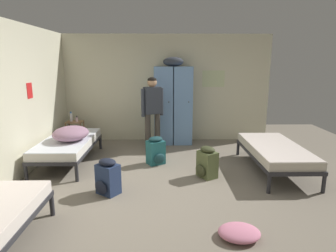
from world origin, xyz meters
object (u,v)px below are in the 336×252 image
at_px(bed_right, 275,151).
at_px(bedding_heap, 71,133).
at_px(shelf_unit, 75,131).
at_px(backpack_teal, 156,151).
at_px(person_traveler, 152,107).
at_px(lotion_bottle, 77,119).
at_px(locker_bank, 173,104).
at_px(bed_left_rear, 68,144).
at_px(backpack_navy, 108,177).
at_px(backpack_olive, 207,163).
at_px(water_bottle, 71,117).
at_px(clothes_pile_pink, 239,232).

bearing_deg(bed_right, bedding_heap, 173.86).
distance_m(shelf_unit, backpack_teal, 2.41).
bearing_deg(backpack_teal, person_traveler, 96.13).
relative_size(bed_right, lotion_bottle, 13.50).
bearing_deg(locker_bank, shelf_unit, -176.78).
xyz_separation_m(bed_left_rear, backpack_navy, (1.03, -1.38, -0.12)).
bearing_deg(backpack_olive, lotion_bottle, 144.27).
xyz_separation_m(bed_left_rear, person_traveler, (1.63, 0.76, 0.61)).
xyz_separation_m(bed_right, lotion_bottle, (-4.07, 1.73, 0.25)).
distance_m(person_traveler, backpack_navy, 2.35).
bearing_deg(backpack_navy, water_bottle, 116.82).
height_order(bed_right, bedding_heap, bedding_heap).
height_order(bed_left_rear, backpack_navy, backpack_navy).
distance_m(bed_left_rear, backpack_teal, 1.73).
bearing_deg(person_traveler, bed_right, -29.02).
xyz_separation_m(water_bottle, lotion_bottle, (0.15, -0.06, -0.04)).
relative_size(bedding_heap, clothes_pile_pink, 1.64).
bearing_deg(bed_left_rear, clothes_pile_pink, -42.78).
height_order(person_traveler, water_bottle, person_traveler).
relative_size(shelf_unit, clothes_pile_pink, 1.18).
distance_m(bed_right, bed_left_rear, 3.92).
relative_size(water_bottle, lotion_bottle, 1.63).
distance_m(lotion_bottle, backpack_teal, 2.36).
xyz_separation_m(bed_right, backpack_teal, (-2.17, 0.39, -0.12)).
height_order(bed_right, bed_left_rear, same).
bearing_deg(water_bottle, lotion_bottle, -21.80).
relative_size(locker_bank, backpack_olive, 3.76).
bearing_deg(backpack_navy, bedding_heap, 125.65).
bearing_deg(bedding_heap, water_bottle, 107.05).
relative_size(bed_right, bedding_heap, 2.41).
xyz_separation_m(shelf_unit, bed_left_rear, (0.25, -1.28, 0.04)).
bearing_deg(shelf_unit, water_bottle, 165.96).
distance_m(bed_right, backpack_olive, 1.31).
distance_m(person_traveler, clothes_pile_pink, 3.59).
bearing_deg(locker_bank, clothes_pile_pink, -80.98).
bearing_deg(locker_bank, backpack_teal, -104.17).
relative_size(locker_bank, backpack_teal, 3.76).
bearing_deg(clothes_pile_pink, lotion_bottle, 127.67).
height_order(locker_bank, backpack_olive, locker_bank).
relative_size(bed_left_rear, backpack_teal, 3.45).
height_order(locker_bank, backpack_navy, locker_bank).
relative_size(bed_left_rear, lotion_bottle, 13.50).
relative_size(lotion_bottle, backpack_olive, 0.26).
bearing_deg(person_traveler, shelf_unit, 164.58).
bearing_deg(lotion_bottle, bed_right, -23.06).
bearing_deg(locker_bank, bedding_heap, -143.34).
distance_m(bed_right, lotion_bottle, 4.43).
height_order(person_traveler, lotion_bottle, person_traveler).
bearing_deg(locker_bank, lotion_bottle, -175.69).
relative_size(water_bottle, backpack_teal, 0.42).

